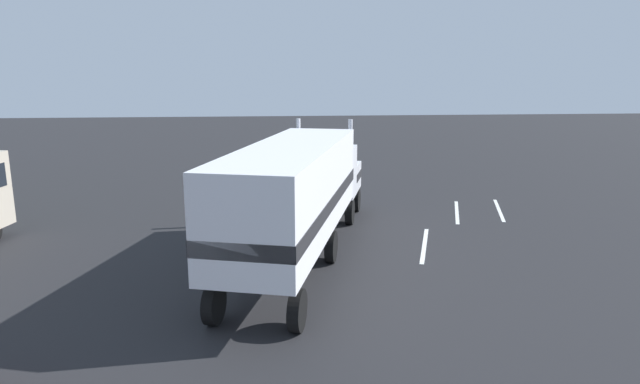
{
  "coord_description": "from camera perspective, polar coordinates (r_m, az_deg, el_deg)",
  "views": [
    {
      "loc": [
        -23.5,
        2.36,
        6.37
      ],
      "look_at": [
        -1.62,
        0.23,
        1.6
      ],
      "focal_mm": 30.9,
      "sensor_mm": 36.0,
      "label": 1
    }
  ],
  "objects": [
    {
      "name": "person_bystander",
      "position": [
        19.5,
        -11.04,
        -4.3
      ],
      "size": [
        0.44,
        0.47,
        1.63
      ],
      "color": "#2D3347",
      "rests_on": "ground_plane"
    },
    {
      "name": "semi_truck",
      "position": [
        18.72,
        -2.1,
        0.38
      ],
      "size": [
        14.28,
        6.38,
        4.5
      ],
      "color": "white",
      "rests_on": "ground_plane"
    },
    {
      "name": "lane_stripe_far",
      "position": [
        27.43,
        18.05,
        -1.79
      ],
      "size": [
        4.24,
        1.5,
        0.01
      ],
      "primitive_type": "cube",
      "rotation": [
        0.0,
        0.0,
        -0.31
      ],
      "color": "silver",
      "rests_on": "ground_plane"
    },
    {
      "name": "lane_stripe_near",
      "position": [
        21.25,
        10.76,
        -5.41
      ],
      "size": [
        4.22,
        1.54,
        0.01
      ],
      "primitive_type": "cube",
      "rotation": [
        0.0,
        0.0,
        -0.32
      ],
      "color": "silver",
      "rests_on": "ground_plane"
    },
    {
      "name": "lane_stripe_mid",
      "position": [
        26.51,
        13.99,
        -2.02
      ],
      "size": [
        4.23,
        1.54,
        0.01
      ],
      "primitive_type": "cube",
      "rotation": [
        0.0,
        0.0,
        -0.32
      ],
      "color": "silver",
      "rests_on": "ground_plane"
    },
    {
      "name": "ground_plane",
      "position": [
        24.46,
        0.16,
        -2.85
      ],
      "size": [
        120.0,
        120.0,
        0.0
      ],
      "primitive_type": "plane",
      "color": "#232326"
    }
  ]
}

